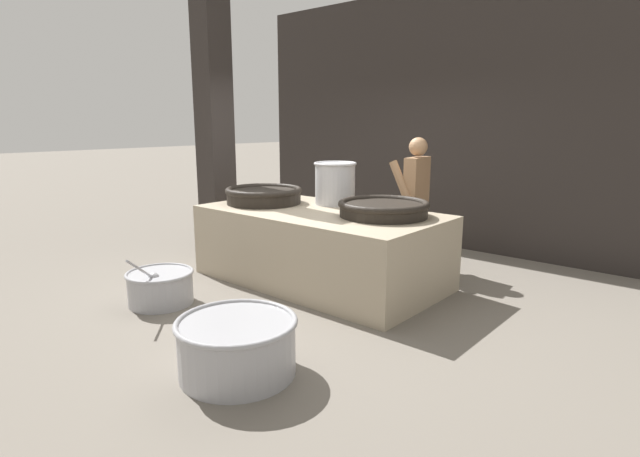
{
  "coord_description": "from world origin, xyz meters",
  "views": [
    {
      "loc": [
        3.68,
        -4.26,
        1.84
      ],
      "look_at": [
        0.0,
        0.0,
        0.63
      ],
      "focal_mm": 28.0,
      "sensor_mm": 36.0,
      "label": 1
    }
  ],
  "objects_px": {
    "cook": "(415,199)",
    "prep_bowl_vegetables": "(160,286)",
    "giant_wok_far": "(383,208)",
    "stock_pot": "(335,183)",
    "prep_bowl_meat": "(237,344)",
    "giant_wok_near": "(264,195)"
  },
  "relations": [
    {
      "from": "cook",
      "to": "prep_bowl_meat",
      "type": "bearing_deg",
      "value": 89.24
    },
    {
      "from": "stock_pot",
      "to": "cook",
      "type": "distance_m",
      "value": 1.04
    },
    {
      "from": "prep_bowl_vegetables",
      "to": "giant_wok_near",
      "type": "bearing_deg",
      "value": 94.16
    },
    {
      "from": "prep_bowl_vegetables",
      "to": "prep_bowl_meat",
      "type": "distance_m",
      "value": 1.8
    },
    {
      "from": "prep_bowl_vegetables",
      "to": "prep_bowl_meat",
      "type": "xyz_separation_m",
      "value": [
        1.74,
        -0.44,
        0.05
      ]
    },
    {
      "from": "prep_bowl_vegetables",
      "to": "giant_wok_far",
      "type": "bearing_deg",
      "value": 50.44
    },
    {
      "from": "cook",
      "to": "giant_wok_far",
      "type": "bearing_deg",
      "value": 92.72
    },
    {
      "from": "stock_pot",
      "to": "prep_bowl_meat",
      "type": "xyz_separation_m",
      "value": [
        1.14,
        -2.55,
        -0.87
      ]
    },
    {
      "from": "giant_wok_near",
      "to": "prep_bowl_vegetables",
      "type": "relative_size",
      "value": 1.15
    },
    {
      "from": "stock_pot",
      "to": "prep_bowl_meat",
      "type": "distance_m",
      "value": 2.93
    },
    {
      "from": "giant_wok_near",
      "to": "giant_wok_far",
      "type": "height_order",
      "value": "giant_wok_near"
    },
    {
      "from": "giant_wok_far",
      "to": "prep_bowl_vegetables",
      "type": "distance_m",
      "value": 2.47
    },
    {
      "from": "giant_wok_near",
      "to": "giant_wok_far",
      "type": "relative_size",
      "value": 0.97
    },
    {
      "from": "giant_wok_near",
      "to": "prep_bowl_vegetables",
      "type": "distance_m",
      "value": 1.75
    },
    {
      "from": "giant_wok_far",
      "to": "prep_bowl_meat",
      "type": "xyz_separation_m",
      "value": [
        0.24,
        -2.26,
        -0.7
      ]
    },
    {
      "from": "cook",
      "to": "stock_pot",
      "type": "bearing_deg",
      "value": 37.64
    },
    {
      "from": "giant_wok_far",
      "to": "prep_bowl_meat",
      "type": "bearing_deg",
      "value": -83.97
    },
    {
      "from": "cook",
      "to": "prep_bowl_vegetables",
      "type": "xyz_separation_m",
      "value": [
        -1.3,
        -2.84,
        -0.71
      ]
    },
    {
      "from": "giant_wok_near",
      "to": "prep_bowl_meat",
      "type": "distance_m",
      "value": 2.83
    },
    {
      "from": "prep_bowl_meat",
      "to": "stock_pot",
      "type": "bearing_deg",
      "value": 114.21
    },
    {
      "from": "giant_wok_near",
      "to": "cook",
      "type": "bearing_deg",
      "value": 41.7
    },
    {
      "from": "giant_wok_far",
      "to": "prep_bowl_vegetables",
      "type": "height_order",
      "value": "giant_wok_far"
    }
  ]
}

